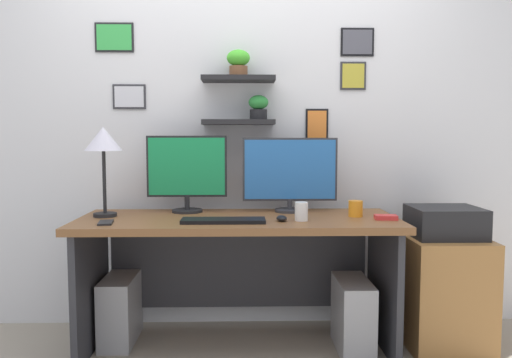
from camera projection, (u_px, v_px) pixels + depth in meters
The scene contains 16 objects.
ground_plane at pixel (239, 348), 2.90m from camera, with size 8.00×8.00×0.00m, color gray.
back_wall_assembly at pixel (239, 112), 3.22m from camera, with size 4.40×0.24×2.70m.
desk at pixel (238, 251), 2.91m from camera, with size 1.77×0.68×0.75m.
monitor_left at pixel (187, 171), 3.02m from camera, with size 0.47×0.18×0.45m.
monitor_right at pixel (290, 173), 3.04m from camera, with size 0.56×0.18×0.44m.
keyboard at pixel (223, 221), 2.67m from camera, with size 0.44×0.14×0.02m, color black.
computer_mouse at pixel (282, 218), 2.71m from camera, with size 0.06×0.09×0.03m, color black.
desk_lamp at pixel (103, 144), 2.84m from camera, with size 0.21×0.21×0.50m.
cell_phone at pixel (106, 223), 2.64m from camera, with size 0.07×0.14×0.01m, color black.
coffee_mug at pixel (356, 209), 2.87m from camera, with size 0.08×0.08×0.09m, color orange.
pen_cup at pixel (301, 211), 2.72m from camera, with size 0.07×0.07×0.10m, color white.
scissors_tray at pixel (386, 217), 2.77m from camera, with size 0.12×0.08×0.02m, color red.
drawer_cabinet at pixel (443, 291), 2.92m from camera, with size 0.44×0.50×0.63m, color #9E6B38.
printer at pixel (445, 222), 2.89m from camera, with size 0.38×0.34×0.17m, color black.
computer_tower_left at pixel (120, 309), 2.98m from camera, with size 0.18×0.40×0.39m, color #99999E.
computer_tower_right at pixel (353, 315), 2.86m from camera, with size 0.18×0.40×0.40m, color #99999E.
Camera 1 is at (0.03, -2.81, 1.20)m, focal length 35.80 mm.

